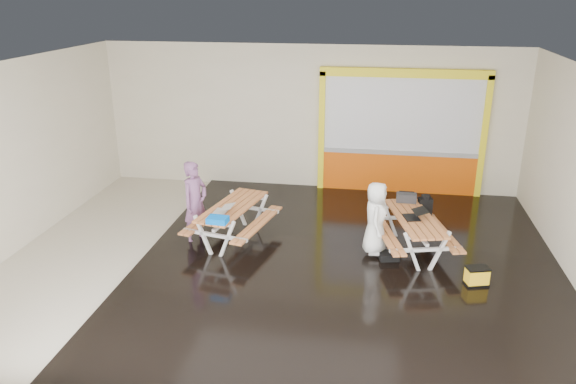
% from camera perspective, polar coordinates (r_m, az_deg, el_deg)
% --- Properties ---
extents(room, '(10.02, 8.02, 3.52)m').
position_cam_1_polar(room, '(9.61, -0.86, 2.35)').
color(room, beige).
rests_on(room, ground).
extents(deck, '(7.50, 7.98, 0.05)m').
position_cam_1_polar(deck, '(10.15, 6.21, -7.31)').
color(deck, black).
rests_on(deck, room).
extents(kiosk, '(3.88, 0.16, 3.00)m').
position_cam_1_polar(kiosk, '(13.35, 11.54, 5.73)').
color(kiosk, '#D55008').
rests_on(kiosk, room).
extents(picnic_table_left, '(1.68, 2.15, 0.77)m').
position_cam_1_polar(picnic_table_left, '(10.78, -5.71, -2.28)').
color(picnic_table_left, '#DC8041').
rests_on(picnic_table_left, deck).
extents(picnic_table_right, '(1.71, 2.15, 0.76)m').
position_cam_1_polar(picnic_table_right, '(10.49, 12.85, -3.41)').
color(picnic_table_right, '#DC8041').
rests_on(picnic_table_right, deck).
extents(person_left, '(0.61, 0.71, 1.66)m').
position_cam_1_polar(person_left, '(10.83, -9.54, -1.11)').
color(person_left, '#744971').
rests_on(person_left, deck).
extents(person_right, '(0.43, 0.66, 1.36)m').
position_cam_1_polar(person_right, '(10.16, 9.02, -2.65)').
color(person_right, white).
rests_on(person_right, deck).
extents(laptop_left, '(0.40, 0.36, 0.16)m').
position_cam_1_polar(laptop_left, '(10.38, -6.72, -1.84)').
color(laptop_left, silver).
rests_on(laptop_left, picnic_table_left).
extents(laptop_right, '(0.47, 0.44, 0.17)m').
position_cam_1_polar(laptop_right, '(10.36, 12.91, -2.33)').
color(laptop_right, black).
rests_on(laptop_right, picnic_table_right).
extents(blue_pouch, '(0.38, 0.28, 0.11)m').
position_cam_1_polar(blue_pouch, '(9.96, -7.26, -2.86)').
color(blue_pouch, blue).
rests_on(blue_pouch, picnic_table_left).
extents(toolbox, '(0.39, 0.20, 0.22)m').
position_cam_1_polar(toolbox, '(11.08, 12.10, -0.57)').
color(toolbox, black).
rests_on(toolbox, picnic_table_right).
extents(backpack, '(0.29, 0.22, 0.44)m').
position_cam_1_polar(backpack, '(11.18, 13.93, -1.39)').
color(backpack, black).
rests_on(backpack, picnic_table_right).
extents(dark_case, '(0.40, 0.33, 0.13)m').
position_cam_1_polar(dark_case, '(10.32, 10.34, -6.50)').
color(dark_case, black).
rests_on(dark_case, deck).
extents(fluke_bag, '(0.43, 0.34, 0.32)m').
position_cam_1_polar(fluke_bag, '(9.82, 18.88, -8.22)').
color(fluke_bag, black).
rests_on(fluke_bag, deck).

